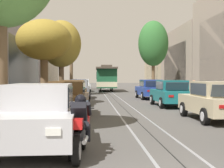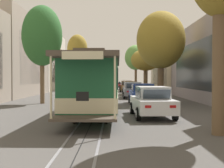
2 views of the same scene
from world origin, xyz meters
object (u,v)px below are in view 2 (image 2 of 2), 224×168
Objects in this scene: street_tree_kerb_right_near at (77,50)px; street_tree_kerb_right_second at (42,36)px; parked_car_blue_fifth_left at (142,94)px; parked_car_grey_fourth_left at (133,90)px; pedestrian_on_left_pavement at (61,87)px; parked_car_blue_fourth_right at (75,90)px; parked_car_black_near_right at (91,85)px; parked_car_brown_second_left at (127,86)px; cable_car_trolley at (94,85)px; street_tree_kerb_left_near at (136,58)px; parked_car_white_sixth_left at (152,102)px; motorcycle_with_rider at (120,86)px; parked_car_teal_mid_right at (82,87)px; parked_car_brown_mid_left at (130,88)px; street_tree_kerb_left_mid at (161,40)px; street_tree_kerb_left_second at (146,60)px; parked_car_beige_second_right at (85,86)px; parked_car_silver_near_left at (126,85)px.

street_tree_kerb_right_second is at bearing 90.46° from street_tree_kerb_right_near.
parked_car_grey_fourth_left is at bearing -87.73° from parked_car_blue_fifth_left.
street_tree_kerb_right_near reaches higher than pedestrian_on_left_pavement.
parked_car_blue_fourth_right is 8.56m from street_tree_kerb_right_second.
pedestrian_on_left_pavement is (2.30, 15.15, 0.09)m from parked_car_black_near_right.
parked_car_brown_second_left is 0.48× the size of cable_car_trolley.
street_tree_kerb_left_near reaches higher than parked_car_blue_fourth_right.
parked_car_blue_fifth_left is 6.85m from parked_car_white_sixth_left.
parked_car_grey_fourth_left is 2.19× the size of motorcycle_with_rider.
street_tree_kerb_right_second reaches higher than parked_car_black_near_right.
parked_car_grey_fourth_left and parked_car_black_near_right have the same top height.
street_tree_kerb_right_second reaches higher than motorcycle_with_rider.
parked_car_teal_mid_right is at bearing -74.55° from parked_car_white_sixth_left.
parked_car_brown_mid_left is at bearing -90.23° from parked_car_white_sixth_left.
parked_car_teal_mid_right is 14.75m from street_tree_kerb_right_second.
street_tree_kerb_left_mid is (-1.67, -1.76, 4.27)m from parked_car_blue_fifth_left.
parked_car_teal_mid_right is at bearing -13.04° from street_tree_kerb_left_second.
parked_car_blue_fourth_right is (-0.00, 6.86, 0.00)m from parked_car_teal_mid_right.
parked_car_grey_fourth_left is at bearing 126.32° from parked_car_teal_mid_right.
parked_car_brown_second_left is 10.11m from parked_car_black_near_right.
street_tree_kerb_right_second reaches higher than parked_car_beige_second_right.
parked_car_black_near_right is at bearing -25.09° from street_tree_kerb_left_near.
cable_car_trolley is at bearing 78.06° from parked_car_grey_fourth_left.
parked_car_white_sixth_left is at bearing 99.81° from parked_car_black_near_right.
parked_car_grey_fourth_left is at bearing -101.94° from cable_car_trolley.
parked_car_brown_second_left is at bearing -72.33° from street_tree_kerb_left_second.
street_tree_kerb_left_mid is at bearing 141.98° from parked_car_blue_fourth_right.
parked_car_silver_near_left is at bearing -108.90° from parked_car_blue_fourth_right.
parked_car_beige_second_right is 0.80× the size of street_tree_kerb_left_second.
parked_car_brown_second_left is 6.67m from street_tree_kerb_left_near.
parked_car_black_near_right is 9.34m from street_tree_kerb_left_near.
parked_car_brown_mid_left is 0.61× the size of street_tree_kerb_left_near.
street_tree_kerb_left_mid is (-1.93, 17.31, 4.27)m from parked_car_brown_second_left.
street_tree_kerb_right_second reaches higher than parked_car_blue_fourth_right.
parked_car_beige_second_right is 0.59× the size of street_tree_kerb_left_mid.
parked_car_grey_fourth_left is 6.73m from parked_car_blue_fifth_left.
motorcycle_with_rider is (0.85, -19.95, -0.15)m from parked_car_grey_fourth_left.
parked_car_silver_near_left and parked_car_black_near_right have the same top height.
parked_car_blue_fifth_left and parked_car_teal_mid_right have the same top height.
parked_car_brown_second_left is at bearing 125.29° from parked_car_black_near_right.
parked_car_brown_second_left is 2.79× the size of pedestrian_on_left_pavement.
parked_car_white_sixth_left is 1.01× the size of parked_car_black_near_right.
parked_car_silver_near_left is 6.55m from parked_car_brown_second_left.
parked_car_brown_second_left is 19.07m from parked_car_blue_fifth_left.
parked_car_brown_mid_left is 0.48× the size of cable_car_trolley.
parked_car_silver_near_left is 4.96m from street_tree_kerb_left_near.
parked_car_silver_near_left is 12.57m from parked_car_brown_mid_left.
pedestrian_on_left_pavement is (2.02, 8.82, 0.09)m from parked_car_beige_second_right.
street_tree_kerb_right_near is 4.49× the size of motorcycle_with_rider.
street_tree_kerb_left_near is 3.62× the size of motorcycle_with_rider.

